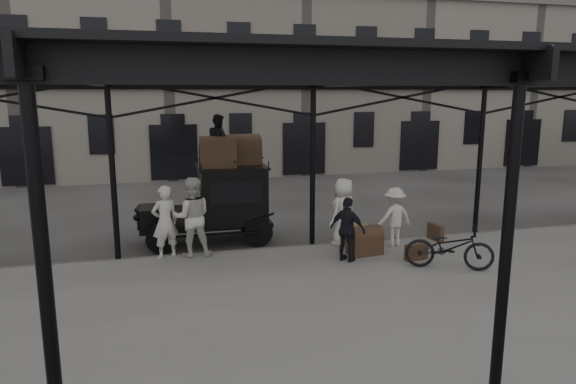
% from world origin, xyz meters
% --- Properties ---
extents(ground, '(120.00, 120.00, 0.00)m').
position_xyz_m(ground, '(0.00, 0.00, 0.00)').
color(ground, '#383533').
rests_on(ground, ground).
extents(platform, '(28.00, 8.00, 0.15)m').
position_xyz_m(platform, '(0.00, -2.00, 0.07)').
color(platform, slate).
rests_on(platform, ground).
extents(canopy, '(22.50, 9.00, 4.74)m').
position_xyz_m(canopy, '(0.00, -1.72, 4.60)').
color(canopy, black).
rests_on(canopy, ground).
extents(building_frontage, '(64.00, 8.00, 14.00)m').
position_xyz_m(building_frontage, '(0.00, 18.00, 7.00)').
color(building_frontage, slate).
rests_on(building_frontage, ground).
extents(taxi, '(3.65, 1.55, 2.18)m').
position_xyz_m(taxi, '(-2.27, 3.33, 1.20)').
color(taxi, black).
rests_on(taxi, ground).
extents(porter_left, '(0.77, 0.63, 1.82)m').
position_xyz_m(porter_left, '(-3.84, 1.80, 1.06)').
color(porter_left, beige).
rests_on(porter_left, platform).
extents(porter_midleft, '(0.99, 0.78, 1.99)m').
position_xyz_m(porter_midleft, '(-3.19, 1.80, 1.15)').
color(porter_midleft, beige).
rests_on(porter_midleft, platform).
extents(porter_centre, '(1.05, 0.97, 1.80)m').
position_xyz_m(porter_centre, '(0.81, 1.80, 1.05)').
color(porter_centre, silver).
rests_on(porter_centre, platform).
extents(porter_official, '(0.90, 0.95, 1.58)m').
position_xyz_m(porter_official, '(0.42, 0.45, 0.94)').
color(porter_official, black).
rests_on(porter_official, platform).
extents(porter_right, '(1.10, 0.73, 1.58)m').
position_xyz_m(porter_right, '(2.07, 1.34, 0.94)').
color(porter_right, beige).
rests_on(porter_right, platform).
extents(bicycle, '(2.10, 1.50, 1.05)m').
position_xyz_m(bicycle, '(2.51, -0.66, 0.67)').
color(bicycle, black).
rests_on(bicycle, platform).
extents(porter_roof, '(0.75, 0.84, 1.43)m').
position_xyz_m(porter_roof, '(-2.30, 3.23, 2.90)').
color(porter_roof, black).
rests_on(porter_roof, taxi).
extents(steamer_trunk_roof_near, '(0.99, 0.63, 0.71)m').
position_xyz_m(steamer_trunk_roof_near, '(-2.35, 3.08, 2.54)').
color(steamer_trunk_roof_near, '#462F20').
rests_on(steamer_trunk_roof_near, taxi).
extents(steamer_trunk_roof_far, '(1.05, 0.73, 0.71)m').
position_xyz_m(steamer_trunk_roof_far, '(-1.60, 3.53, 2.54)').
color(steamer_trunk_roof_far, '#462F20').
rests_on(steamer_trunk_roof_far, taxi).
extents(steamer_trunk_platform, '(0.89, 0.61, 0.61)m').
position_xyz_m(steamer_trunk_platform, '(1.04, 0.85, 0.45)').
color(steamer_trunk_platform, '#462F20').
rests_on(steamer_trunk_platform, platform).
extents(wicker_hamper, '(0.65, 0.52, 0.50)m').
position_xyz_m(wicker_hamper, '(1.23, 1.80, 0.40)').
color(wicker_hamper, olive).
rests_on(wicker_hamper, platform).
extents(suitcase_upright, '(0.20, 0.61, 0.45)m').
position_xyz_m(suitcase_upright, '(3.44, 1.54, 0.38)').
color(suitcase_upright, '#462F20').
rests_on(suitcase_upright, platform).
extents(suitcase_flat, '(0.61, 0.22, 0.40)m').
position_xyz_m(suitcase_flat, '(2.09, 0.10, 0.35)').
color(suitcase_flat, '#462F20').
rests_on(suitcase_flat, platform).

